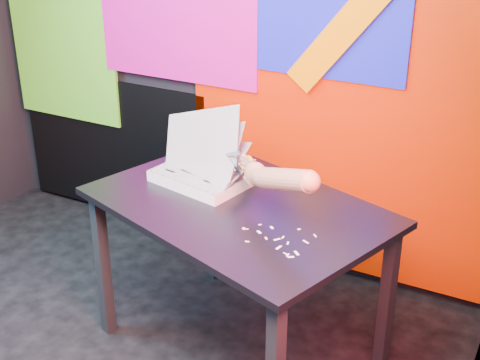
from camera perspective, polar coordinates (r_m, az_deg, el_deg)
The scene contains 6 objects.
backdrop at distance 3.51m, azimuth -0.83°, elevation 8.00°, with size 2.88×0.05×2.08m.
work_table at distance 2.76m, azimuth -0.17°, elevation -3.73°, with size 1.37×1.12×0.75m.
printout_stack at distance 2.90m, azimuth -3.21°, elevation 0.46°, with size 0.47×0.36×0.37m.
scissors at distance 2.67m, azimuth 0.61°, elevation 1.01°, with size 0.19×0.11×0.12m.
hand_forearm at distance 2.48m, azimuth 3.44°, elevation 0.15°, with size 0.41×0.26×0.19m.
paper_clippings at distance 2.46m, azimuth 3.46°, elevation -5.20°, with size 0.28×0.21×0.00m.
Camera 1 is at (1.67, -1.48, 1.99)m, focal length 50.00 mm.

